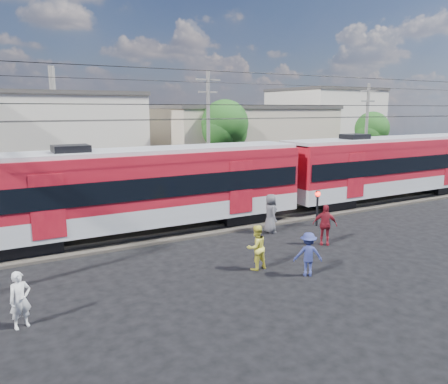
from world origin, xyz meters
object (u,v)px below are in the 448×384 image
Objects in this scene: pedestrian_c at (308,254)px; pedestrian_a at (20,300)px; car_silver at (380,176)px; crossing_signal at (317,202)px; commuter_train at (148,186)px.

pedestrian_a is at bearing 22.64° from pedestrian_c.
crossing_signal reaches higher than car_silver.
pedestrian_c is 0.87× the size of crossing_signal.
pedestrian_a is at bearing 106.78° from car_silver.
pedestrian_c is 0.41× the size of car_silver.
car_silver is 15.00m from crossing_signal.
car_silver is at bearing 29.38° from crossing_signal.
pedestrian_a is 0.87× the size of crossing_signal.
pedestrian_c is at bearing -22.16° from pedestrian_a.
commuter_train reaches higher than crossing_signal.
commuter_train is 9.47m from pedestrian_a.
commuter_train is 30.94× the size of pedestrian_c.
commuter_train is 8.65m from crossing_signal.
commuter_train is at bearing 31.37° from pedestrian_a.
pedestrian_a is (-6.25, -6.93, -1.59)m from commuter_train.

